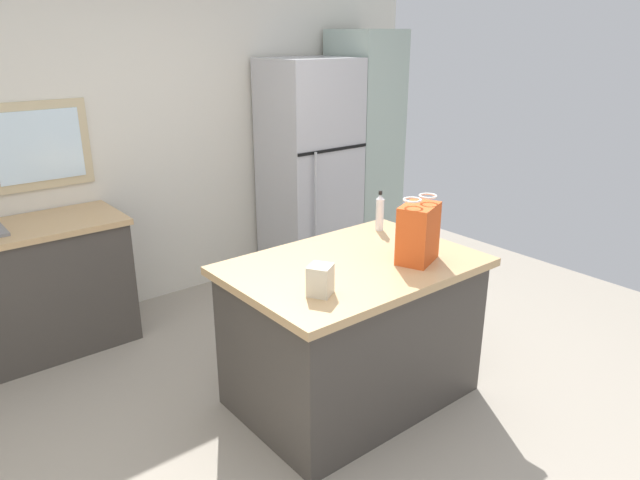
{
  "coord_description": "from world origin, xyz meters",
  "views": [
    {
      "loc": [
        -1.81,
        -2.1,
        2.1
      ],
      "look_at": [
        0.25,
        0.45,
        0.93
      ],
      "focal_mm": 32.81,
      "sensor_mm": 36.0,
      "label": 1
    }
  ],
  "objects_px": {
    "shopping_bag": "(418,233)",
    "small_box": "(320,280)",
    "bottle": "(380,212)",
    "kitchen_island": "(352,331)",
    "refrigerator": "(310,170)",
    "tall_cabinet": "(364,149)"
  },
  "relations": [
    {
      "from": "shopping_bag",
      "to": "small_box",
      "type": "xyz_separation_m",
      "value": [
        -0.7,
        -0.0,
        -0.09
      ]
    },
    {
      "from": "bottle",
      "to": "kitchen_island",
      "type": "bearing_deg",
      "value": -148.25
    },
    {
      "from": "shopping_bag",
      "to": "bottle",
      "type": "distance_m",
      "value": 0.57
    },
    {
      "from": "refrigerator",
      "to": "tall_cabinet",
      "type": "relative_size",
      "value": 0.89
    },
    {
      "from": "tall_cabinet",
      "to": "refrigerator",
      "type": "bearing_deg",
      "value": -179.98
    },
    {
      "from": "refrigerator",
      "to": "small_box",
      "type": "xyz_separation_m",
      "value": [
        -1.45,
        -1.94,
        0.0
      ]
    },
    {
      "from": "kitchen_island",
      "to": "shopping_bag",
      "type": "height_order",
      "value": "shopping_bag"
    },
    {
      "from": "shopping_bag",
      "to": "bottle",
      "type": "bearing_deg",
      "value": 67.45
    },
    {
      "from": "tall_cabinet",
      "to": "bottle",
      "type": "distance_m",
      "value": 1.84
    },
    {
      "from": "kitchen_island",
      "to": "tall_cabinet",
      "type": "bearing_deg",
      "value": 45.75
    },
    {
      "from": "refrigerator",
      "to": "kitchen_island",
      "type": "bearing_deg",
      "value": -121.04
    },
    {
      "from": "kitchen_island",
      "to": "bottle",
      "type": "xyz_separation_m",
      "value": [
        0.51,
        0.32,
        0.55
      ]
    },
    {
      "from": "small_box",
      "to": "bottle",
      "type": "bearing_deg",
      "value": 29.71
    },
    {
      "from": "bottle",
      "to": "shopping_bag",
      "type": "bearing_deg",
      "value": -112.55
    },
    {
      "from": "small_box",
      "to": "bottle",
      "type": "height_order",
      "value": "bottle"
    },
    {
      "from": "refrigerator",
      "to": "small_box",
      "type": "distance_m",
      "value": 2.42
    },
    {
      "from": "kitchen_island",
      "to": "refrigerator",
      "type": "relative_size",
      "value": 0.74
    },
    {
      "from": "kitchen_island",
      "to": "refrigerator",
      "type": "bearing_deg",
      "value": 58.96
    },
    {
      "from": "kitchen_island",
      "to": "refrigerator",
      "type": "distance_m",
      "value": 2.08
    },
    {
      "from": "refrigerator",
      "to": "bottle",
      "type": "xyz_separation_m",
      "value": [
        -0.53,
        -1.41,
        0.05
      ]
    },
    {
      "from": "bottle",
      "to": "tall_cabinet",
      "type": "bearing_deg",
      "value": 50.28
    },
    {
      "from": "shopping_bag",
      "to": "small_box",
      "type": "bearing_deg",
      "value": -179.62
    }
  ]
}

